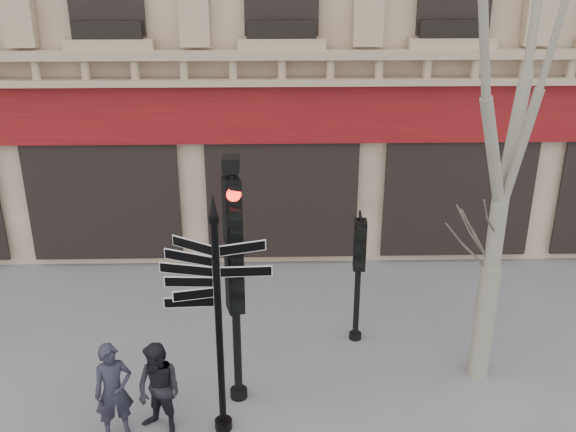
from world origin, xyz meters
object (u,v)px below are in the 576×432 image
pedestrian_a (114,391)px  pedestrian_b (159,390)px  plane_tree (522,38)px  traffic_signal_secondary (359,257)px  fingerpost (217,278)px  traffic_signal_main (234,254)px

pedestrian_a → pedestrian_b: bearing=-19.5°
plane_tree → traffic_signal_secondary: bearing=149.3°
plane_tree → pedestrian_a: plane_tree is taller
fingerpost → plane_tree: bearing=24.0°
traffic_signal_main → pedestrian_a: bearing=-169.8°
traffic_signal_main → plane_tree: (4.10, 0.50, 3.06)m
pedestrian_b → pedestrian_a: bearing=-146.2°
plane_tree → traffic_signal_main: bearing=-173.0°
traffic_signal_main → pedestrian_b: traffic_signal_main is taller
plane_tree → pedestrian_b: bearing=-166.0°
fingerpost → traffic_signal_main: 0.78m
traffic_signal_secondary → plane_tree: size_ratio=0.30×
traffic_signal_secondary → plane_tree: 4.57m
traffic_signal_main → pedestrian_b: bearing=-159.6°
traffic_signal_main → pedestrian_b: 2.29m
traffic_signal_secondary → pedestrian_b: size_ratio=1.60×
pedestrian_a → traffic_signal_main: bearing=2.1°
pedestrian_b → traffic_signal_secondary: bearing=67.6°
fingerpost → pedestrian_b: fingerpost is taller
pedestrian_a → pedestrian_b: pedestrian_a is taller
pedestrian_a → pedestrian_b: (0.66, 0.04, -0.02)m
traffic_signal_secondary → plane_tree: bearing=-26.5°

